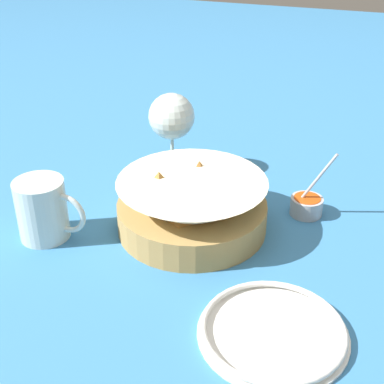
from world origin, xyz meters
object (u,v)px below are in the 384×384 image
at_px(food_basket, 192,207).
at_px(beer_mug, 43,212).
at_px(sauce_cup, 307,205).
at_px(wine_glass, 172,119).
at_px(side_plate, 273,331).

bearing_deg(food_basket, beer_mug, -154.10).
height_order(food_basket, beer_mug, same).
bearing_deg(sauce_cup, beer_mug, -150.96).
bearing_deg(food_basket, wine_glass, 120.78).
height_order(food_basket, wine_glass, wine_glass).
bearing_deg(wine_glass, beer_mug, -110.89).
xyz_separation_m(sauce_cup, beer_mug, (-0.39, -0.22, 0.03)).
bearing_deg(food_basket, sauce_cup, 32.71).
bearing_deg(side_plate, food_basket, 132.76).
height_order(food_basket, side_plate, food_basket).
relative_size(sauce_cup, wine_glass, 0.75).
bearing_deg(beer_mug, sauce_cup, 29.04).
relative_size(food_basket, beer_mug, 2.06).
bearing_deg(wine_glass, food_basket, -59.22).
distance_m(sauce_cup, beer_mug, 0.44).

